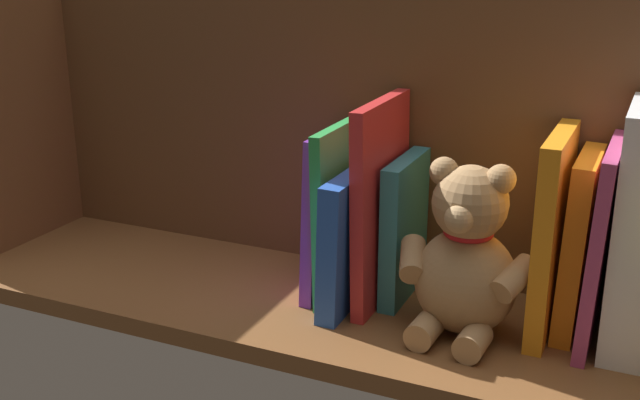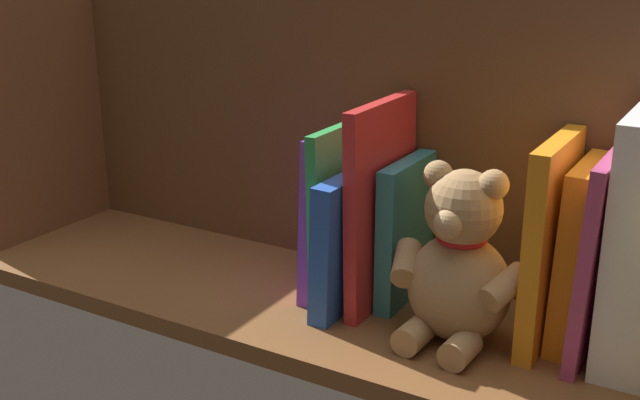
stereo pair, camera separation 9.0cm
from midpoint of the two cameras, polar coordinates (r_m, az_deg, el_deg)
name	(u,v)px [view 1 (the left image)]	position (r cm, az deg, el deg)	size (l,w,h in cm)	color
ground_plane	(320,305)	(95.38, -2.73, -7.68)	(97.05, 28.00, 2.20)	brown
shelf_back_panel	(358,126)	(98.81, 0.20, 5.38)	(97.05, 1.50, 37.10)	brown
shelf_side_divider	(9,112)	(116.90, -23.78, 5.86)	(2.40, 22.00, 37.10)	brown
book_2	(600,244)	(85.16, 16.89, -3.17)	(1.38, 15.06, 21.31)	#B23F72
book_3	(578,243)	(87.17, 15.47, -3.12)	(2.24, 11.94, 19.65)	orange
book_4	(552,234)	(85.91, 13.65, -2.44)	(2.02, 14.58, 22.02)	orange
teddy_bear	(466,259)	(84.10, 7.55, -4.36)	(15.64, 12.71, 19.30)	tan
book_5	(404,228)	(92.21, 3.38, -2.12)	(2.11, 11.85, 17.06)	teal
book_6	(381,202)	(90.31, 1.61, -0.23)	(1.56, 15.42, 23.93)	red
book_7	(357,234)	(91.63, -0.14, -2.56)	(2.45, 17.66, 16.04)	blue
book_8	(342,209)	(92.94, -1.15, -0.72)	(1.32, 14.95, 20.75)	green
book_9	(328,209)	(94.21, -2.12, -0.73)	(1.54, 14.20, 19.91)	purple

